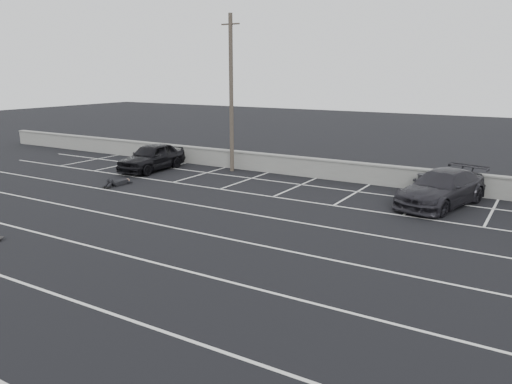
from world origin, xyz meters
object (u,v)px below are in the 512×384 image
Objects in this scene: car_left at (152,157)px; car_right at (442,188)px; person at (121,180)px; trash_bin at (423,184)px; utility_pole at (231,94)px.

car_left reaches higher than car_right.
person is at bearing -74.90° from car_left.
car_left is 15.17m from trash_bin.
trash_bin is at bearing 5.30° from car_left.
utility_pole is at bearing -179.55° from trash_bin.
car_right is 2.37× the size of person.
car_right is at bearing -1.87° from car_left.
car_left is at bearing -162.68° from car_right.
trash_bin reaches higher than person.
car_left is 4.93× the size of trash_bin.
utility_pole reaches higher than person.
utility_pole is at bearing -172.75° from car_right.
car_left is 2.09× the size of person.
car_left reaches higher than person.
trash_bin is at bearing 21.50° from person.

